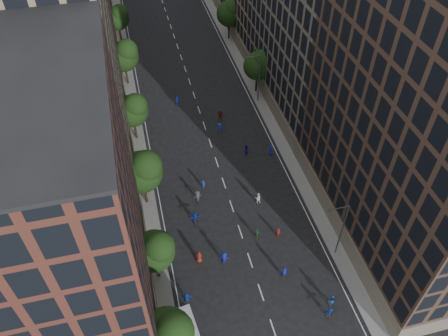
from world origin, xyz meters
name	(u,v)px	position (x,y,z in m)	size (l,w,h in m)	color
ground	(205,128)	(0.00, 40.00, 0.00)	(240.00, 240.00, 0.00)	black
sidewalk_left	(128,111)	(-12.00, 47.50, 0.07)	(4.00, 105.00, 0.15)	slate
sidewalk_right	(261,92)	(12.00, 47.50, 0.07)	(4.00, 105.00, 0.15)	slate
bldg_left_a	(57,232)	(-19.00, 11.00, 15.00)	(14.00, 22.00, 30.00)	#50271E
bldg_left_b	(58,69)	(-19.00, 35.00, 17.00)	(14.00, 26.00, 34.00)	#867457
bldg_left_c	(66,11)	(-19.00, 58.00, 14.00)	(14.00, 20.00, 28.00)	#50271E
bldg_right_a	(429,114)	(19.00, 15.00, 18.00)	(14.00, 30.00, 36.00)	#443024
bldg_right_b	(318,8)	(19.00, 44.00, 16.50)	(14.00, 28.00, 33.00)	#645B52
tree_left_0	(169,333)	(-11.01, 3.85, 5.96)	(5.20, 5.20, 8.83)	black
tree_left_1	(156,250)	(-11.02, 13.86, 5.55)	(4.80, 4.80, 8.21)	black
tree_left_2	(143,170)	(-10.99, 25.83, 6.36)	(5.60, 5.60, 9.45)	black
tree_left_3	(133,109)	(-11.02, 39.85, 5.82)	(5.00, 5.00, 8.58)	black
tree_left_4	(124,55)	(-11.00, 55.84, 6.10)	(5.40, 5.40, 9.08)	black
tree_left_5	(118,17)	(-11.02, 71.86, 5.68)	(4.80, 4.80, 8.33)	black
tree_right_a	(259,64)	(11.38, 47.85, 5.63)	(5.00, 5.00, 8.39)	black
tree_right_b	(230,12)	(11.39, 67.85, 5.96)	(5.20, 5.20, 8.83)	black
streetlamp_near	(341,228)	(10.37, 12.00, 5.17)	(2.64, 0.22, 9.06)	#595B60
streetlamp_far	(258,76)	(10.37, 45.00, 5.17)	(2.64, 0.22, 9.06)	#595B60
cargo_van	(187,334)	(-9.31, 5.50, 1.45)	(2.99, 5.40, 2.75)	silver
skater_1	(284,272)	(3.22, 10.38, 0.93)	(0.68, 0.45, 1.87)	#121F97
skater_2	(331,300)	(7.14, 5.69, 0.90)	(0.87, 0.68, 1.79)	#154CAE
skater_3	(224,258)	(-3.17, 13.98, 0.94)	(1.22, 0.70, 1.89)	#121D93
skater_4	(187,298)	(-8.50, 9.83, 0.95)	(1.12, 0.47, 1.91)	#1642B3
skater_5	(329,312)	(6.40, 4.46, 0.76)	(1.41, 0.45, 1.52)	#133AA2
skater_6	(199,257)	(-6.09, 14.83, 0.93)	(0.90, 0.59, 1.85)	maroon
skater_7	(278,232)	(4.49, 16.19, 0.75)	(0.55, 0.36, 1.50)	maroon
skater_8	(258,198)	(3.64, 22.26, 0.89)	(0.86, 0.67, 1.77)	white
skater_9	(198,196)	(-4.30, 24.63, 0.88)	(1.14, 0.66, 1.77)	#424147
skater_10	(257,234)	(1.79, 16.63, 0.79)	(0.92, 0.38, 1.58)	#1C602A
skater_11	(195,218)	(-5.41, 20.97, 0.90)	(1.67, 0.53, 1.80)	#1531AA
skater_12	(271,150)	(8.50, 31.26, 0.79)	(0.77, 0.50, 1.58)	#13239F
skater_13	(203,184)	(-3.08, 26.74, 0.79)	(0.57, 0.38, 1.57)	#143AA6
skater_14	(246,150)	(4.70, 32.09, 0.93)	(0.91, 0.71, 1.87)	#17118D
skater_15	(220,128)	(2.05, 38.20, 0.90)	(1.16, 0.67, 1.80)	#163BB9
skater_16	(177,101)	(-3.40, 47.09, 0.94)	(1.10, 0.46, 1.88)	#152AB0
skater_17	(220,115)	(3.02, 41.74, 0.84)	(1.55, 0.49, 1.67)	maroon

